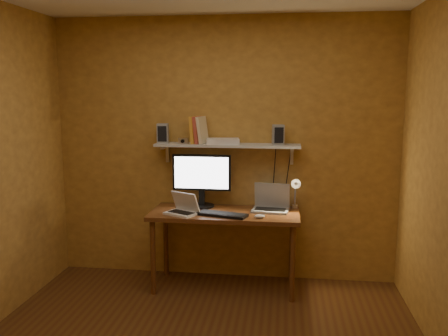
# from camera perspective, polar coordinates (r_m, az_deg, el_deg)

# --- Properties ---
(room) EXTENTS (3.44, 3.24, 2.64)m
(room) POSITION_cam_1_polar(r_m,az_deg,el_deg) (3.15, -3.68, -1.34)
(room) COLOR #593716
(room) RESTS_ON ground
(desk) EXTENTS (1.40, 0.60, 0.75)m
(desk) POSITION_cam_1_polar(r_m,az_deg,el_deg) (4.52, 0.10, -6.34)
(desk) COLOR brown
(desk) RESTS_ON ground
(wall_shelf) EXTENTS (1.40, 0.25, 0.21)m
(wall_shelf) POSITION_cam_1_polar(r_m,az_deg,el_deg) (4.57, 0.41, 2.72)
(wall_shelf) COLOR silver
(wall_shelf) RESTS_ON room
(monitor) EXTENTS (0.57, 0.24, 0.52)m
(monitor) POSITION_cam_1_polar(r_m,az_deg,el_deg) (4.64, -2.71, -1.17)
(monitor) COLOR black
(monitor) RESTS_ON desk
(laptop) EXTENTS (0.36, 0.28, 0.26)m
(laptop) POSITION_cam_1_polar(r_m,az_deg,el_deg) (4.56, 5.68, -4.24)
(laptop) COLOR gray
(laptop) RESTS_ON desk
(netbook) EXTENTS (0.35, 0.31, 0.20)m
(netbook) POSITION_cam_1_polar(r_m,az_deg,el_deg) (4.42, -4.93, -4.81)
(netbook) COLOR white
(netbook) RESTS_ON desk
(keyboard) EXTENTS (0.48, 0.27, 0.02)m
(keyboard) POSITION_cam_1_polar(r_m,az_deg,el_deg) (4.35, -0.20, -5.61)
(keyboard) COLOR black
(keyboard) RESTS_ON desk
(mouse) EXTENTS (0.10, 0.07, 0.03)m
(mouse) POSITION_cam_1_polar(r_m,az_deg,el_deg) (4.28, 4.31, -5.81)
(mouse) COLOR white
(mouse) RESTS_ON desk
(desk_lamp) EXTENTS (0.09, 0.23, 0.38)m
(desk_lamp) POSITION_cam_1_polar(r_m,az_deg,el_deg) (4.54, 8.61, -2.55)
(desk_lamp) COLOR silver
(desk_lamp) RESTS_ON desk
(speaker_left) EXTENTS (0.12, 0.12, 0.19)m
(speaker_left) POSITION_cam_1_polar(r_m,az_deg,el_deg) (4.67, -7.37, 4.16)
(speaker_left) COLOR gray
(speaker_left) RESTS_ON wall_shelf
(speaker_right) EXTENTS (0.12, 0.12, 0.19)m
(speaker_right) POSITION_cam_1_polar(r_m,az_deg,el_deg) (4.52, 6.52, 4.00)
(speaker_right) COLOR gray
(speaker_right) RESTS_ON wall_shelf
(books) EXTENTS (0.17, 0.19, 0.26)m
(books) POSITION_cam_1_polar(r_m,az_deg,el_deg) (4.60, -3.08, 4.60)
(books) COLOR gold
(books) RESTS_ON wall_shelf
(shelf_camera) EXTENTS (0.10, 0.05, 0.06)m
(shelf_camera) POSITION_cam_1_polar(r_m,az_deg,el_deg) (4.57, -4.93, 3.25)
(shelf_camera) COLOR silver
(shelf_camera) RESTS_ON wall_shelf
(router) EXTENTS (0.34, 0.25, 0.05)m
(router) POSITION_cam_1_polar(r_m,az_deg,el_deg) (4.56, -0.15, 3.24)
(router) COLOR white
(router) RESTS_ON wall_shelf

